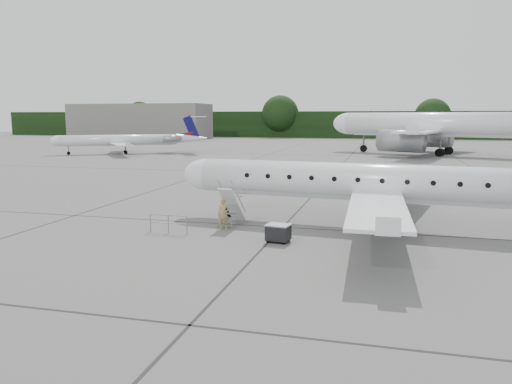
% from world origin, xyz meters
% --- Properties ---
extents(ground, '(320.00, 320.00, 0.00)m').
position_xyz_m(ground, '(0.00, 0.00, 0.00)').
color(ground, slate).
rests_on(ground, ground).
extents(treeline, '(260.00, 4.00, 8.00)m').
position_xyz_m(treeline, '(0.00, 130.00, 4.00)').
color(treeline, black).
rests_on(treeline, ground).
extents(terminal_building, '(40.00, 14.00, 10.00)m').
position_xyz_m(terminal_building, '(-70.00, 110.00, 5.00)').
color(terminal_building, slate).
rests_on(terminal_building, ground).
extents(main_regional_jet, '(30.58, 23.31, 7.38)m').
position_xyz_m(main_regional_jet, '(-0.05, 5.52, 3.69)').
color(main_regional_jet, white).
rests_on(main_regional_jet, ground).
extents(airstair, '(1.06, 2.34, 2.31)m').
position_xyz_m(airstair, '(-8.84, 4.11, 1.16)').
color(airstair, white).
rests_on(airstair, ground).
extents(passenger, '(0.75, 0.60, 1.78)m').
position_xyz_m(passenger, '(-8.96, 2.83, 0.89)').
color(passenger, '#9C8555').
rests_on(passenger, ground).
extents(safety_railing, '(2.20, 0.14, 1.00)m').
position_xyz_m(safety_railing, '(-11.62, 1.22, 0.50)').
color(safety_railing, gray).
rests_on(safety_railing, ground).
extents(baggage_cart, '(1.26, 1.07, 0.98)m').
position_xyz_m(baggage_cart, '(-5.33, 0.77, 0.49)').
color(baggage_cart, black).
rests_on(baggage_cart, ground).
extents(bg_narrowbody, '(47.05, 40.78, 14.15)m').
position_xyz_m(bg_narrowbody, '(7.41, 65.28, 7.08)').
color(bg_narrowbody, white).
rests_on(bg_narrowbody, ground).
extents(bg_regional_left, '(30.75, 28.47, 6.56)m').
position_xyz_m(bg_regional_left, '(-44.76, 54.05, 3.28)').
color(bg_regional_left, white).
rests_on(bg_regional_left, ground).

